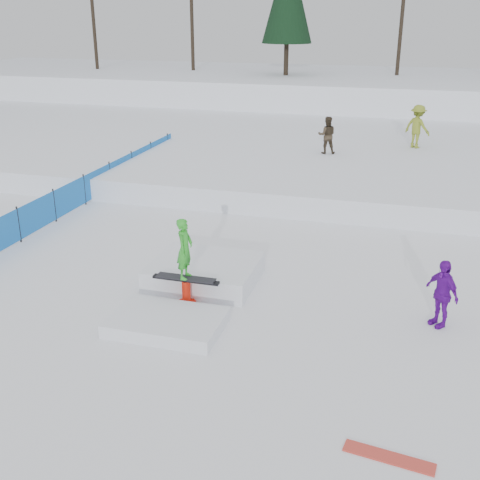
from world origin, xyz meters
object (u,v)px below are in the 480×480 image
(safety_fence, at_px, (84,189))
(walker_olive, at_px, (327,135))
(jib_rail_feature, at_px, (195,282))
(walker_ygreen, at_px, (417,127))
(spectator_purple, at_px, (442,293))

(safety_fence, height_order, walker_olive, walker_olive)
(safety_fence, distance_m, jib_rail_feature, 8.36)
(safety_fence, xyz_separation_m, jib_rail_feature, (6.17, -5.64, -0.25))
(walker_olive, xyz_separation_m, walker_ygreen, (3.58, 2.19, 0.15))
(walker_olive, relative_size, walker_ygreen, 0.83)
(walker_olive, bearing_deg, walker_ygreen, -159.90)
(walker_ygreen, relative_size, jib_rail_feature, 0.42)
(walker_ygreen, bearing_deg, walker_olive, 65.14)
(walker_ygreen, bearing_deg, jib_rail_feature, 105.38)
(walker_olive, relative_size, spectator_purple, 1.00)
(walker_olive, bearing_deg, jib_rail_feature, 72.79)
(walker_ygreen, distance_m, jib_rail_feature, 15.55)
(safety_fence, distance_m, walker_olive, 10.19)
(safety_fence, bearing_deg, spectator_purple, -25.49)
(safety_fence, relative_size, spectator_purple, 10.44)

